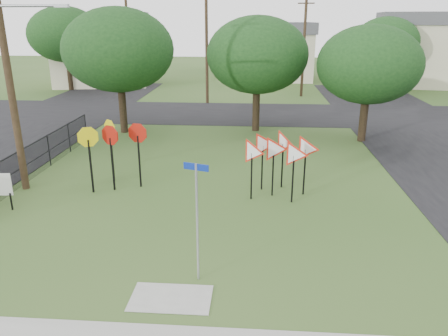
{
  "coord_description": "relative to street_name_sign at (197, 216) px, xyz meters",
  "views": [
    {
      "loc": [
        1.99,
        -11.45,
        6.57
      ],
      "look_at": [
        0.92,
        3.0,
        1.6
      ],
      "focal_mm": 35.0,
      "sensor_mm": 36.0,
      "label": 1
    }
  ],
  "objects": [
    {
      "name": "fence_run",
      "position": [
        -8.17,
        7.73,
        -1.06
      ],
      "size": [
        0.05,
        11.55,
        1.5
      ],
      "color": "black",
      "rests_on": "ground"
    },
    {
      "name": "house_left",
      "position": [
        -14.57,
        35.48,
        1.81
      ],
      "size": [
        10.58,
        8.88,
        7.2
      ],
      "color": "beige",
      "rests_on": "ground"
    },
    {
      "name": "house_right",
      "position": [
        17.43,
        37.48,
        1.81
      ],
      "size": [
        8.3,
        8.3,
        7.2
      ],
      "color": "beige",
      "rests_on": "ground"
    },
    {
      "name": "tree_near_left",
      "position": [
        -6.57,
        15.48,
        3.01
      ],
      "size": [
        6.4,
        6.4,
        7.27
      ],
      "color": "black",
      "rests_on": "ground"
    },
    {
      "name": "stop_sign_cluster",
      "position": [
        -4.24,
        6.38,
        0.13
      ],
      "size": [
        2.53,
        1.76,
        2.69
      ],
      "color": "black",
      "rests_on": "ground"
    },
    {
      "name": "far_pole_a",
      "position": [
        -2.57,
        25.48,
        2.76
      ],
      "size": [
        1.4,
        0.24,
        9.0
      ],
      "color": "#3A2B1A",
      "rests_on": "ground"
    },
    {
      "name": "utility_pole_main",
      "position": [
        -7.8,
        5.98,
        3.37
      ],
      "size": [
        3.55,
        0.33,
        10.0
      ],
      "color": "#3A2B1A",
      "rests_on": "ground"
    },
    {
      "name": "yield_sign_cluster",
      "position": [
        2.32,
        6.09,
        -0.06
      ],
      "size": [
        3.0,
        2.09,
        2.42
      ],
      "color": "black",
      "rests_on": "ground"
    },
    {
      "name": "house_mid",
      "position": [
        3.43,
        41.48,
        1.31
      ],
      "size": [
        8.4,
        8.4,
        6.2
      ],
      "color": "beige",
      "rests_on": "ground"
    },
    {
      "name": "street_name_sign",
      "position": [
        0.0,
        0.0,
        0.0
      ],
      "size": [
        0.64,
        0.22,
        3.24
      ],
      "color": "#9EA1A7",
      "rests_on": "ground"
    },
    {
      "name": "tree_far_left",
      "position": [
        -16.57,
        31.48,
        3.33
      ],
      "size": [
        6.8,
        6.8,
        7.73
      ],
      "color": "black",
      "rests_on": "ground"
    },
    {
      "name": "tree_near_right",
      "position": [
        7.43,
        14.48,
        2.38
      ],
      "size": [
        5.6,
        5.6,
        6.33
      ],
      "color": "black",
      "rests_on": "ground"
    },
    {
      "name": "street_far",
      "position": [
        -0.57,
        21.48,
        -1.83
      ],
      "size": [
        60.0,
        8.0,
        0.02
      ],
      "primitive_type": "cube",
      "color": "black",
      "rests_on": "ground"
    },
    {
      "name": "far_pole_c",
      "position": [
        -10.57,
        31.48,
        2.76
      ],
      "size": [
        1.4,
        0.24,
        9.0
      ],
      "color": "#3A2B1A",
      "rests_on": "ground"
    },
    {
      "name": "ground",
      "position": [
        -0.57,
        1.48,
        -1.84
      ],
      "size": [
        140.0,
        140.0,
        0.0
      ],
      "primitive_type": "plane",
      "color": "#2E4D1C"
    },
    {
      "name": "tree_far_right",
      "position": [
        13.43,
        33.48,
        2.7
      ],
      "size": [
        6.0,
        6.0,
        6.8
      ],
      "color": "black",
      "rests_on": "ground"
    },
    {
      "name": "tree_near_mid",
      "position": [
        1.43,
        16.48,
        2.7
      ],
      "size": [
        6.0,
        6.0,
        6.8
      ],
      "color": "black",
      "rests_on": "ground"
    },
    {
      "name": "far_pole_b",
      "position": [
        5.43,
        29.48,
        2.51
      ],
      "size": [
        1.4,
        0.24,
        8.5
      ],
      "color": "#3A2B1A",
      "rests_on": "ground"
    },
    {
      "name": "curb_pad",
      "position": [
        -0.57,
        -0.92,
        -1.83
      ],
      "size": [
        2.0,
        1.2,
        0.02
      ],
      "primitive_type": "cube",
      "color": "gray",
      "rests_on": "ground"
    }
  ]
}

